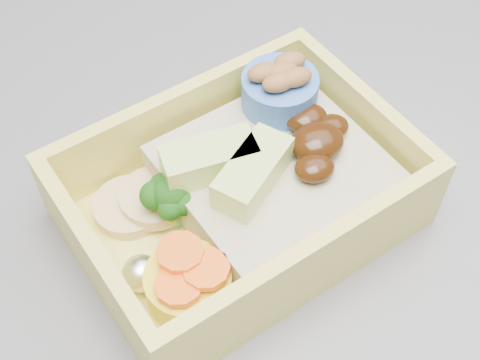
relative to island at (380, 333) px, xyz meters
name	(u,v)px	position (x,y,z in m)	size (l,w,h in m)	color
island	(380,333)	(0.00, 0.00, 0.00)	(1.24, 0.84, 0.92)	brown
bento_box	(247,186)	(-0.21, -0.06, 0.48)	(0.23, 0.19, 0.07)	#E5D95E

